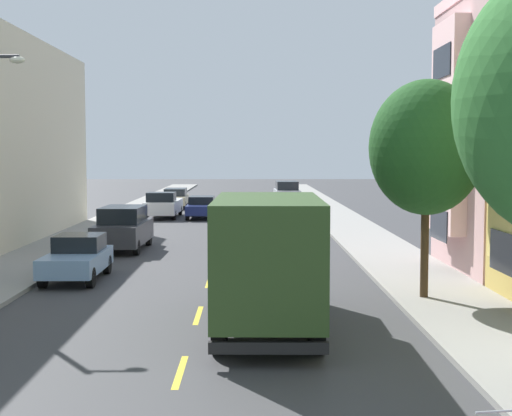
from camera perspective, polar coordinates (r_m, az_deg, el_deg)
The scene contains 12 objects.
ground_plane at distance 37.39m, azimuth -2.57°, elevation -2.26°, with size 160.00×160.00×0.00m, color #38383A.
sidewalk_left at distance 36.37m, azimuth -13.95°, elevation -2.46°, with size 3.20×120.00×0.14m, color gray.
sidewalk_right at distance 35.83m, azimuth 8.75°, elevation -2.48°, with size 3.20×120.00×0.14m, color gray.
lane_centerline_dashes at distance 31.93m, azimuth -2.93°, elevation -3.39°, with size 0.14×47.20×0.01m.
street_tree_second at distance 21.46m, azimuth 13.12°, elevation 4.59°, with size 3.26×3.26×6.24m.
delivery_box_truck at distance 17.75m, azimuth 0.90°, elevation -3.57°, with size 2.51×7.16×3.26m.
parked_suv_charcoal at distance 32.74m, azimuth -10.30°, elevation -1.53°, with size 2.04×4.84×1.93m.
parked_pickup_white at distance 48.53m, azimuth -7.22°, elevation 0.22°, with size 2.07×5.33×1.73m.
parked_hatchback_sky at distance 25.49m, azimuth -13.75°, elevation -3.78°, with size 1.75×4.00×1.50m.
parked_wagon_champagne at distance 57.00m, azimuth -6.29°, elevation 0.82°, with size 1.93×4.74×1.50m.
parked_suv_silver at distance 60.32m, azimuth 2.41°, elevation 1.21°, with size 2.07×4.85×1.93m.
moving_navy_sedan at distance 47.97m, azimuth -4.25°, elevation 0.10°, with size 1.80×4.50×1.43m.
Camera 1 is at (1.38, -7.11, 4.31)m, focal length 51.39 mm.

